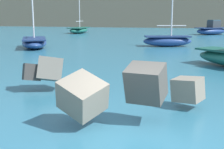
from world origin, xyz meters
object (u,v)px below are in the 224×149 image
(boat_mid_right, at_px, (79,30))
(boat_far_centre, at_px, (212,30))
(boat_near_centre, at_px, (34,42))
(boat_mid_centre, at_px, (167,40))

(boat_mid_right, relative_size, boat_far_centre, 1.13)
(boat_near_centre, relative_size, boat_mid_right, 1.17)
(boat_mid_right, xyz_separation_m, boat_far_centre, (18.95, 1.04, 0.19))
(boat_mid_centre, bearing_deg, boat_far_centre, 73.41)
(boat_mid_right, distance_m, boat_far_centre, 18.98)
(boat_mid_centre, height_order, boat_far_centre, boat_mid_centre)
(boat_mid_centre, xyz_separation_m, boat_far_centre, (5.11, 17.17, 0.13))
(boat_near_centre, height_order, boat_mid_centre, boat_near_centre)
(boat_near_centre, distance_m, boat_mid_right, 20.30)
(boat_near_centre, distance_m, boat_mid_centre, 11.45)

